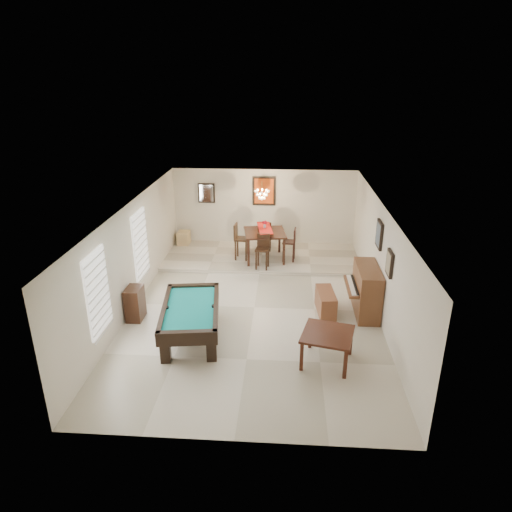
# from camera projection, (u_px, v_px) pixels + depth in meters

# --- Properties ---
(ground_plane) EXTENTS (6.00, 9.00, 0.02)m
(ground_plane) POSITION_uv_depth(u_px,v_px,m) (254.00, 308.00, 11.44)
(ground_plane) COLOR beige
(wall_back) EXTENTS (6.00, 0.04, 2.60)m
(wall_back) POSITION_uv_depth(u_px,v_px,m) (264.00, 208.00, 15.12)
(wall_back) COLOR silver
(wall_back) RESTS_ON ground_plane
(wall_front) EXTENTS (6.00, 0.04, 2.60)m
(wall_front) POSITION_uv_depth(u_px,v_px,m) (233.00, 373.00, 6.78)
(wall_front) COLOR silver
(wall_front) RESTS_ON ground_plane
(wall_left) EXTENTS (0.04, 9.00, 2.60)m
(wall_left) POSITION_uv_depth(u_px,v_px,m) (132.00, 256.00, 11.14)
(wall_left) COLOR silver
(wall_left) RESTS_ON ground_plane
(wall_right) EXTENTS (0.04, 9.00, 2.60)m
(wall_right) POSITION_uv_depth(u_px,v_px,m) (381.00, 263.00, 10.76)
(wall_right) COLOR silver
(wall_right) RESTS_ON ground_plane
(ceiling) EXTENTS (6.00, 9.00, 0.04)m
(ceiling) POSITION_uv_depth(u_px,v_px,m) (254.00, 207.00, 10.47)
(ceiling) COLOR white
(ceiling) RESTS_ON wall_back
(dining_step) EXTENTS (6.00, 2.50, 0.12)m
(dining_step) POSITION_uv_depth(u_px,v_px,m) (262.00, 257.00, 14.42)
(dining_step) COLOR beige
(dining_step) RESTS_ON ground_plane
(window_left_front) EXTENTS (0.06, 1.00, 1.70)m
(window_left_front) POSITION_uv_depth(u_px,v_px,m) (98.00, 293.00, 9.06)
(window_left_front) COLOR white
(window_left_front) RESTS_ON wall_left
(window_left_rear) EXTENTS (0.06, 1.00, 1.70)m
(window_left_rear) POSITION_uv_depth(u_px,v_px,m) (140.00, 244.00, 11.66)
(window_left_rear) COLOR white
(window_left_rear) RESTS_ON wall_left
(pool_table) EXTENTS (1.49, 2.37, 0.74)m
(pool_table) POSITION_uv_depth(u_px,v_px,m) (191.00, 323.00, 10.00)
(pool_table) COLOR black
(pool_table) RESTS_ON ground_plane
(square_table) EXTENTS (1.18, 1.18, 0.67)m
(square_table) POSITION_uv_depth(u_px,v_px,m) (327.00, 348.00, 9.15)
(square_table) COLOR #35170D
(square_table) RESTS_ON ground_plane
(upright_piano) EXTENTS (0.79, 1.42, 1.18)m
(upright_piano) POSITION_uv_depth(u_px,v_px,m) (361.00, 290.00, 10.99)
(upright_piano) COLOR brown
(upright_piano) RESTS_ON ground_plane
(piano_bench) EXTENTS (0.48, 1.02, 0.55)m
(piano_bench) POSITION_uv_depth(u_px,v_px,m) (326.00, 302.00, 11.10)
(piano_bench) COLOR brown
(piano_bench) RESTS_ON ground_plane
(apothecary_chest) EXTENTS (0.36, 0.54, 0.80)m
(apothecary_chest) POSITION_uv_depth(u_px,v_px,m) (135.00, 303.00, 10.77)
(apothecary_chest) COLOR black
(apothecary_chest) RESTS_ON ground_plane
(dining_table) EXTENTS (1.38, 1.38, 1.00)m
(dining_table) POSITION_uv_depth(u_px,v_px,m) (265.00, 244.00, 13.94)
(dining_table) COLOR black
(dining_table) RESTS_ON dining_step
(flower_vase) EXTENTS (0.16, 0.16, 0.23)m
(flower_vase) POSITION_uv_depth(u_px,v_px,m) (265.00, 224.00, 13.71)
(flower_vase) COLOR red
(flower_vase) RESTS_ON dining_table
(dining_chair_south) EXTENTS (0.43, 0.43, 1.02)m
(dining_chair_south) POSITION_uv_depth(u_px,v_px,m) (262.00, 252.00, 13.27)
(dining_chair_south) COLOR black
(dining_chair_south) RESTS_ON dining_step
(dining_chair_north) EXTENTS (0.37, 0.37, 0.98)m
(dining_chair_north) POSITION_uv_depth(u_px,v_px,m) (266.00, 235.00, 14.68)
(dining_chair_north) COLOR black
(dining_chair_north) RESTS_ON dining_step
(dining_chair_west) EXTENTS (0.45, 0.45, 1.12)m
(dining_chair_west) POSITION_uv_depth(u_px,v_px,m) (242.00, 242.00, 13.94)
(dining_chair_west) COLOR black
(dining_chair_west) RESTS_ON dining_step
(dining_chair_east) EXTENTS (0.41, 0.41, 1.02)m
(dining_chair_east) POSITION_uv_depth(u_px,v_px,m) (289.00, 244.00, 13.84)
(dining_chair_east) COLOR black
(dining_chair_east) RESTS_ON dining_step
(corner_bench) EXTENTS (0.38, 0.47, 0.43)m
(corner_bench) POSITION_uv_depth(u_px,v_px,m) (184.00, 238.00, 15.30)
(corner_bench) COLOR tan
(corner_bench) RESTS_ON dining_step
(chandelier) EXTENTS (0.44, 0.44, 0.60)m
(chandelier) POSITION_uv_depth(u_px,v_px,m) (262.00, 191.00, 13.58)
(chandelier) COLOR #FFE5B2
(chandelier) RESTS_ON ceiling
(back_painting) EXTENTS (0.75, 0.06, 0.95)m
(back_painting) POSITION_uv_depth(u_px,v_px,m) (264.00, 191.00, 14.86)
(back_painting) COLOR #D84C14
(back_painting) RESTS_ON wall_back
(back_mirror) EXTENTS (0.55, 0.06, 0.65)m
(back_mirror) POSITION_uv_depth(u_px,v_px,m) (207.00, 193.00, 15.02)
(back_mirror) COLOR white
(back_mirror) RESTS_ON wall_back
(right_picture_upper) EXTENTS (0.06, 0.55, 0.65)m
(right_picture_upper) POSITION_uv_depth(u_px,v_px,m) (379.00, 234.00, 10.82)
(right_picture_upper) COLOR slate
(right_picture_upper) RESTS_ON wall_right
(right_picture_lower) EXTENTS (0.06, 0.45, 0.55)m
(right_picture_lower) POSITION_uv_depth(u_px,v_px,m) (390.00, 263.00, 9.69)
(right_picture_lower) COLOR gray
(right_picture_lower) RESTS_ON wall_right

